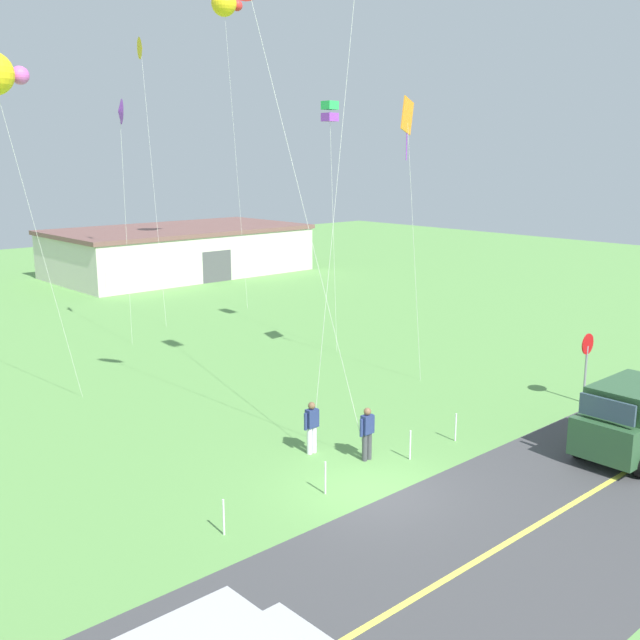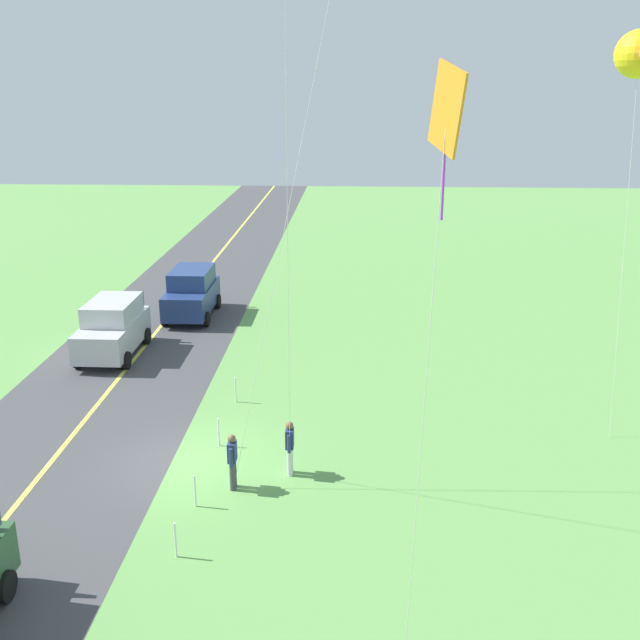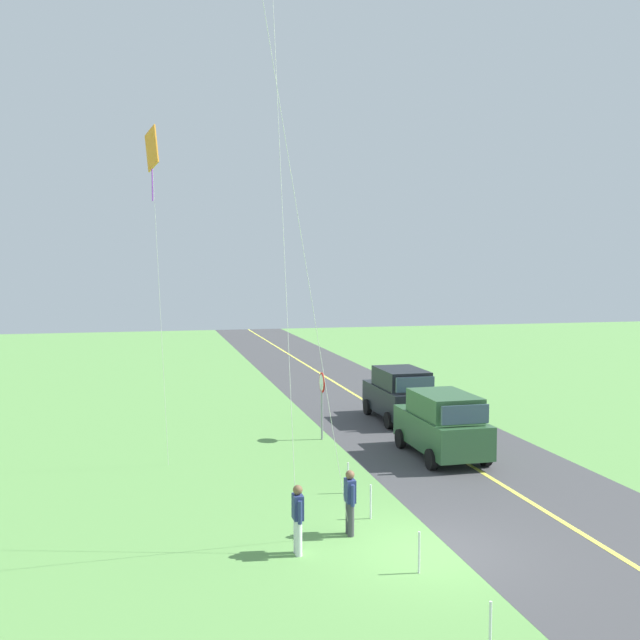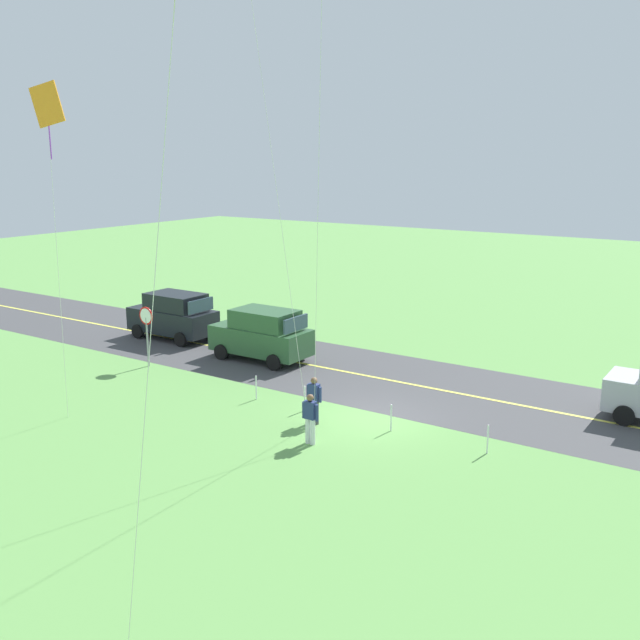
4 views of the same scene
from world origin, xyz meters
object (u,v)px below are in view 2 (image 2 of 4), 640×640
(car_parked_west_far, at_px, (192,292))
(kite_yellow_high, at_px, (640,54))
(person_adult_near, at_px, (290,446))
(car_parked_west_near, at_px, (113,327))
(kite_orange_near, at_px, (446,123))
(person_adult_companion, at_px, (232,460))

(car_parked_west_far, distance_m, kite_yellow_high, 21.14)
(person_adult_near, height_order, kite_yellow_high, kite_yellow_high)
(car_parked_west_near, xyz_separation_m, kite_orange_near, (16.64, 10.96, 8.79))
(kite_yellow_high, bearing_deg, car_parked_west_far, -121.55)
(car_parked_west_near, distance_m, kite_yellow_high, 21.00)
(person_adult_companion, xyz_separation_m, kite_yellow_high, (-5.66, 11.39, 10.43))
(car_parked_west_near, distance_m, kite_orange_near, 21.78)
(car_parked_west_near, xyz_separation_m, person_adult_near, (9.22, 7.94, -0.29))
(person_adult_near, distance_m, kite_yellow_high, 15.18)
(person_adult_companion, bearing_deg, kite_orange_near, -148.52)
(car_parked_west_far, bearing_deg, person_adult_near, 22.07)
(car_parked_west_near, height_order, kite_orange_near, kite_orange_near)
(person_adult_near, relative_size, kite_yellow_high, 0.13)
(person_adult_near, bearing_deg, car_parked_west_far, 10.88)
(car_parked_west_far, distance_m, kite_orange_near, 25.25)
(person_adult_companion, distance_m, kite_orange_near, 12.08)
(car_parked_west_far, height_order, car_parked_west_near, same)
(car_parked_west_far, xyz_separation_m, kite_orange_near, (21.93, 8.90, 8.79))
(car_parked_west_near, xyz_separation_m, person_adult_companion, (10.07, 6.47, -0.29))
(car_parked_west_near, bearing_deg, person_adult_companion, 32.73)
(car_parked_west_near, xyz_separation_m, kite_yellow_high, (4.41, 17.86, 10.14))
(person_adult_near, xyz_separation_m, kite_orange_near, (7.42, 3.02, 9.08))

